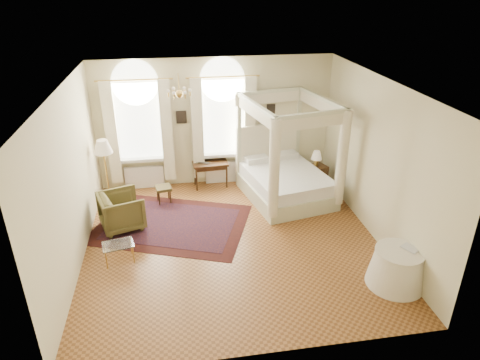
% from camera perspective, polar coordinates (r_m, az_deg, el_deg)
% --- Properties ---
extents(ground, '(6.00, 6.00, 0.00)m').
position_cam_1_polar(ground, '(9.08, -0.99, -8.20)').
color(ground, brown).
rests_on(ground, ground).
extents(room_walls, '(6.00, 6.00, 6.00)m').
position_cam_1_polar(room_walls, '(8.15, -1.09, 3.45)').
color(room_walls, beige).
rests_on(room_walls, ground).
extents(window_left, '(1.62, 0.27, 3.29)m').
position_cam_1_polar(window_left, '(10.98, -13.20, 5.96)').
color(window_left, white).
rests_on(window_left, room_walls).
extents(window_right, '(1.62, 0.27, 3.29)m').
position_cam_1_polar(window_right, '(11.02, -2.20, 6.70)').
color(window_right, white).
rests_on(window_right, room_walls).
extents(chandelier, '(0.51, 0.45, 0.50)m').
position_cam_1_polar(chandelier, '(8.94, -8.11, 11.46)').
color(chandelier, '#B1893B').
rests_on(chandelier, room_walls).
extents(wall_pictures, '(2.54, 0.03, 0.39)m').
position_cam_1_polar(wall_pictures, '(10.97, -2.89, 8.82)').
color(wall_pictures, black).
rests_on(wall_pictures, room_walls).
extents(canopy_bed, '(2.30, 2.63, 2.50)m').
position_cam_1_polar(canopy_bed, '(10.61, 6.18, 0.44)').
color(canopy_bed, beige).
rests_on(canopy_bed, ground).
extents(nightstand, '(0.57, 0.54, 0.65)m').
position_cam_1_polar(nightstand, '(11.27, 10.11, 0.36)').
color(nightstand, '#35210E').
rests_on(nightstand, ground).
extents(nightstand_lamp, '(0.27, 0.27, 0.40)m').
position_cam_1_polar(nightstand_lamp, '(11.04, 10.17, 3.16)').
color(nightstand_lamp, '#B1893B').
rests_on(nightstand_lamp, nightstand).
extents(writing_desk, '(0.92, 0.52, 0.67)m').
position_cam_1_polar(writing_desk, '(11.15, -3.97, 1.85)').
color(writing_desk, '#35210E').
rests_on(writing_desk, ground).
extents(laptop, '(0.40, 0.34, 0.03)m').
position_cam_1_polar(laptop, '(11.14, -4.84, 2.42)').
color(laptop, black).
rests_on(laptop, writing_desk).
extents(stool, '(0.42, 0.42, 0.42)m').
position_cam_1_polar(stool, '(10.59, -10.17, -1.22)').
color(stool, '#42371C').
rests_on(stool, ground).
extents(armchair, '(1.12, 1.10, 0.82)m').
position_cam_1_polar(armchair, '(9.72, -15.50, -3.98)').
color(armchair, '#4B4320').
rests_on(armchair, ground).
extents(coffee_table, '(0.65, 0.52, 0.40)m').
position_cam_1_polar(coffee_table, '(8.64, -15.95, -8.44)').
color(coffee_table, silver).
rests_on(coffee_table, ground).
extents(floor_lamp, '(0.43, 0.43, 1.67)m').
position_cam_1_polar(floor_lamp, '(10.35, -17.79, 3.81)').
color(floor_lamp, '#B1893B').
rests_on(floor_lamp, ground).
extents(oriental_rug, '(3.86, 3.32, 0.01)m').
position_cam_1_polar(oriental_rug, '(9.79, -9.05, -5.79)').
color(oriental_rug, '#3B120E').
rests_on(oriental_rug, ground).
extents(side_table, '(1.04, 1.04, 0.71)m').
position_cam_1_polar(side_table, '(8.27, 20.18, -10.91)').
color(side_table, '#EEE4CF').
rests_on(side_table, ground).
extents(book, '(0.32, 0.35, 0.03)m').
position_cam_1_polar(book, '(8.10, 21.36, -8.75)').
color(book, black).
rests_on(book, side_table).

